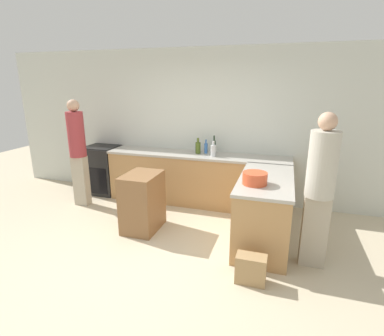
{
  "coord_description": "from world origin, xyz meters",
  "views": [
    {
      "loc": [
        1.45,
        -3.02,
        2.12
      ],
      "look_at": [
        0.24,
        0.83,
        0.96
      ],
      "focal_mm": 28.0,
      "sensor_mm": 36.0,
      "label": 1
    }
  ],
  "objects_px": {
    "island_table": "(143,202)",
    "olive_oil_bottle": "(198,147)",
    "paper_bag": "(251,269)",
    "vinegar_bottle_clear": "(213,150)",
    "mixing_bowl": "(255,178)",
    "water_bottle_blue": "(206,148)",
    "person_by_range": "(78,148)",
    "range_oven": "(103,169)",
    "wine_bottle_dark": "(214,147)",
    "person_at_peninsula": "(320,186)"
  },
  "relations": [
    {
      "from": "range_oven",
      "to": "paper_bag",
      "type": "xyz_separation_m",
      "value": [
        3.15,
        -2.0,
        -0.3
      ]
    },
    {
      "from": "wine_bottle_dark",
      "to": "mixing_bowl",
      "type": "bearing_deg",
      "value": -59.32
    },
    {
      "from": "wine_bottle_dark",
      "to": "person_at_peninsula",
      "type": "height_order",
      "value": "person_at_peninsula"
    },
    {
      "from": "island_table",
      "to": "wine_bottle_dark",
      "type": "distance_m",
      "value": 1.63
    },
    {
      "from": "island_table",
      "to": "vinegar_bottle_clear",
      "type": "bearing_deg",
      "value": 54.63
    },
    {
      "from": "mixing_bowl",
      "to": "paper_bag",
      "type": "height_order",
      "value": "mixing_bowl"
    },
    {
      "from": "range_oven",
      "to": "water_bottle_blue",
      "type": "bearing_deg",
      "value": 2.61
    },
    {
      "from": "person_at_peninsula",
      "to": "mixing_bowl",
      "type": "bearing_deg",
      "value": 172.85
    },
    {
      "from": "person_at_peninsula",
      "to": "paper_bag",
      "type": "xyz_separation_m",
      "value": [
        -0.65,
        -0.57,
        -0.84
      ]
    },
    {
      "from": "olive_oil_bottle",
      "to": "person_at_peninsula",
      "type": "height_order",
      "value": "person_at_peninsula"
    },
    {
      "from": "mixing_bowl",
      "to": "water_bottle_blue",
      "type": "bearing_deg",
      "value": 124.91
    },
    {
      "from": "olive_oil_bottle",
      "to": "paper_bag",
      "type": "bearing_deg",
      "value": -59.49
    },
    {
      "from": "mixing_bowl",
      "to": "paper_bag",
      "type": "distance_m",
      "value": 1.06
    },
    {
      "from": "range_oven",
      "to": "person_at_peninsula",
      "type": "bearing_deg",
      "value": -20.55
    },
    {
      "from": "island_table",
      "to": "person_by_range",
      "type": "distance_m",
      "value": 1.66
    },
    {
      "from": "paper_bag",
      "to": "vinegar_bottle_clear",
      "type": "bearing_deg",
      "value": 115.16
    },
    {
      "from": "mixing_bowl",
      "to": "olive_oil_bottle",
      "type": "xyz_separation_m",
      "value": [
        -1.13,
        1.38,
        0.03
      ]
    },
    {
      "from": "vinegar_bottle_clear",
      "to": "paper_bag",
      "type": "height_order",
      "value": "vinegar_bottle_clear"
    },
    {
      "from": "olive_oil_bottle",
      "to": "person_at_peninsula",
      "type": "bearing_deg",
      "value": -38.33
    },
    {
      "from": "island_table",
      "to": "person_at_peninsula",
      "type": "relative_size",
      "value": 0.47
    },
    {
      "from": "mixing_bowl",
      "to": "wine_bottle_dark",
      "type": "height_order",
      "value": "wine_bottle_dark"
    },
    {
      "from": "water_bottle_blue",
      "to": "person_at_peninsula",
      "type": "xyz_separation_m",
      "value": [
        1.73,
        -1.52,
        -0.01
      ]
    },
    {
      "from": "island_table",
      "to": "vinegar_bottle_clear",
      "type": "height_order",
      "value": "vinegar_bottle_clear"
    },
    {
      "from": "olive_oil_bottle",
      "to": "mixing_bowl",
      "type": "bearing_deg",
      "value": -50.68
    },
    {
      "from": "olive_oil_bottle",
      "to": "person_by_range",
      "type": "xyz_separation_m",
      "value": [
        -1.94,
        -0.72,
        0.01
      ]
    },
    {
      "from": "vinegar_bottle_clear",
      "to": "person_by_range",
      "type": "height_order",
      "value": "person_by_range"
    },
    {
      "from": "wine_bottle_dark",
      "to": "water_bottle_blue",
      "type": "bearing_deg",
      "value": -174.53
    },
    {
      "from": "mixing_bowl",
      "to": "olive_oil_bottle",
      "type": "distance_m",
      "value": 1.78
    },
    {
      "from": "person_by_range",
      "to": "paper_bag",
      "type": "height_order",
      "value": "person_by_range"
    },
    {
      "from": "mixing_bowl",
      "to": "olive_oil_bottle",
      "type": "relative_size",
      "value": 1.11
    },
    {
      "from": "island_table",
      "to": "paper_bag",
      "type": "bearing_deg",
      "value": -25.2
    },
    {
      "from": "island_table",
      "to": "person_at_peninsula",
      "type": "distance_m",
      "value": 2.41
    },
    {
      "from": "olive_oil_bottle",
      "to": "wine_bottle_dark",
      "type": "distance_m",
      "value": 0.28
    },
    {
      "from": "island_table",
      "to": "wine_bottle_dark",
      "type": "height_order",
      "value": "wine_bottle_dark"
    },
    {
      "from": "water_bottle_blue",
      "to": "olive_oil_bottle",
      "type": "height_order",
      "value": "olive_oil_bottle"
    },
    {
      "from": "wine_bottle_dark",
      "to": "person_at_peninsula",
      "type": "xyz_separation_m",
      "value": [
        1.58,
        -1.53,
        -0.04
      ]
    },
    {
      "from": "mixing_bowl",
      "to": "water_bottle_blue",
      "type": "distance_m",
      "value": 1.74
    },
    {
      "from": "paper_bag",
      "to": "mixing_bowl",
      "type": "bearing_deg",
      "value": 96.36
    },
    {
      "from": "island_table",
      "to": "person_by_range",
      "type": "bearing_deg",
      "value": 160.25
    },
    {
      "from": "range_oven",
      "to": "wine_bottle_dark",
      "type": "xyz_separation_m",
      "value": [
        2.22,
        0.11,
        0.58
      ]
    },
    {
      "from": "person_at_peninsula",
      "to": "paper_bag",
      "type": "distance_m",
      "value": 1.21
    },
    {
      "from": "mixing_bowl",
      "to": "vinegar_bottle_clear",
      "type": "xyz_separation_m",
      "value": [
        -0.82,
        1.24,
        0.03
      ]
    },
    {
      "from": "water_bottle_blue",
      "to": "person_by_range",
      "type": "relative_size",
      "value": 0.13
    },
    {
      "from": "water_bottle_blue",
      "to": "olive_oil_bottle",
      "type": "bearing_deg",
      "value": -157.53
    },
    {
      "from": "olive_oil_bottle",
      "to": "paper_bag",
      "type": "height_order",
      "value": "olive_oil_bottle"
    },
    {
      "from": "water_bottle_blue",
      "to": "vinegar_bottle_clear",
      "type": "bearing_deg",
      "value": -46.77
    },
    {
      "from": "range_oven",
      "to": "person_at_peninsula",
      "type": "height_order",
      "value": "person_at_peninsula"
    },
    {
      "from": "island_table",
      "to": "olive_oil_bottle",
      "type": "distance_m",
      "value": 1.46
    },
    {
      "from": "mixing_bowl",
      "to": "water_bottle_blue",
      "type": "relative_size",
      "value": 1.25
    },
    {
      "from": "water_bottle_blue",
      "to": "olive_oil_bottle",
      "type": "relative_size",
      "value": 0.89
    }
  ]
}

